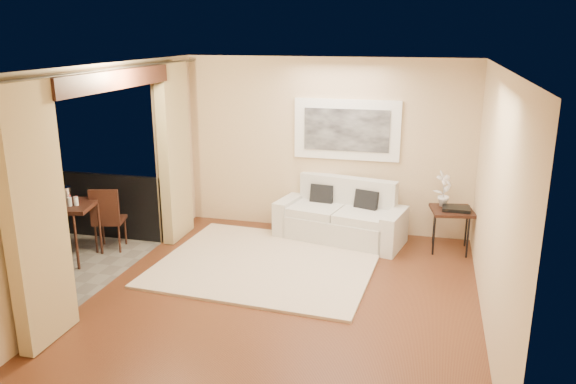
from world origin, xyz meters
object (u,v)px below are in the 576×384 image
(balcony_chair_far, at_px, (107,215))
(balcony_chair_near, at_px, (16,246))
(bistro_table, at_px, (68,210))
(side_table, at_px, (452,213))
(orchid, at_px, (444,189))
(ice_bucket, at_px, (65,194))
(sofa, at_px, (341,218))

(balcony_chair_far, xyz_separation_m, balcony_chair_near, (-0.29, -1.48, 0.07))
(bistro_table, bearing_deg, side_table, 17.96)
(orchid, distance_m, balcony_chair_near, 5.68)
(bistro_table, bearing_deg, balcony_chair_near, -87.96)
(bistro_table, xyz_separation_m, ice_bucket, (-0.10, 0.11, 0.18))
(bistro_table, distance_m, balcony_chair_near, 1.08)
(sofa, bearing_deg, balcony_chair_near, -128.80)
(bistro_table, height_order, balcony_chair_far, balcony_chair_far)
(side_table, relative_size, bistro_table, 0.80)
(ice_bucket, bearing_deg, balcony_chair_far, 34.58)
(balcony_chair_far, bearing_deg, balcony_chair_near, 63.55)
(sofa, bearing_deg, orchid, 13.19)
(balcony_chair_far, bearing_deg, bistro_table, 35.47)
(side_table, relative_size, ice_bucket, 3.30)
(side_table, bearing_deg, balcony_chair_far, -165.34)
(balcony_chair_near, bearing_deg, bistro_table, 108.12)
(bistro_table, bearing_deg, sofa, 26.45)
(bistro_table, xyz_separation_m, balcony_chair_far, (0.33, 0.40, -0.18))
(sofa, height_order, orchid, orchid)
(side_table, distance_m, bistro_table, 5.35)
(sofa, height_order, ice_bucket, ice_bucket)
(orchid, xyz_separation_m, balcony_chair_near, (-4.91, -2.84, -0.27))
(orchid, bearing_deg, ice_bucket, -161.81)
(side_table, bearing_deg, balcony_chair_near, -151.63)
(orchid, height_order, balcony_chair_near, orchid)
(sofa, bearing_deg, balcony_chair_far, -145.14)
(bistro_table, bearing_deg, ice_bucket, 134.56)
(sofa, xyz_separation_m, balcony_chair_near, (-3.45, -2.81, 0.29))
(orchid, bearing_deg, bistro_table, -160.37)
(sofa, relative_size, orchid, 3.92)
(sofa, relative_size, balcony_chair_far, 2.14)
(sofa, bearing_deg, bistro_table, -141.55)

